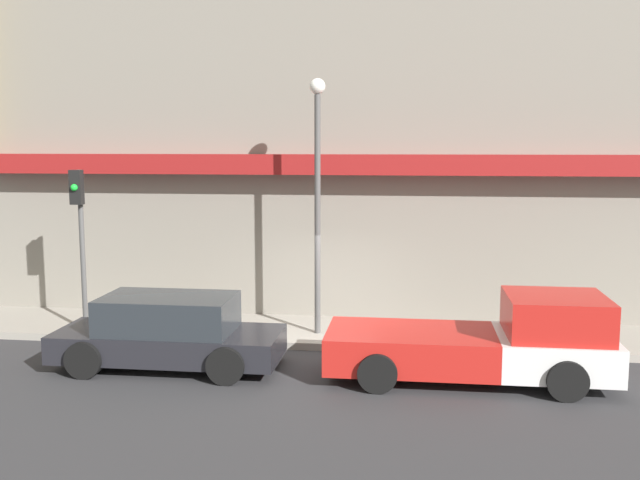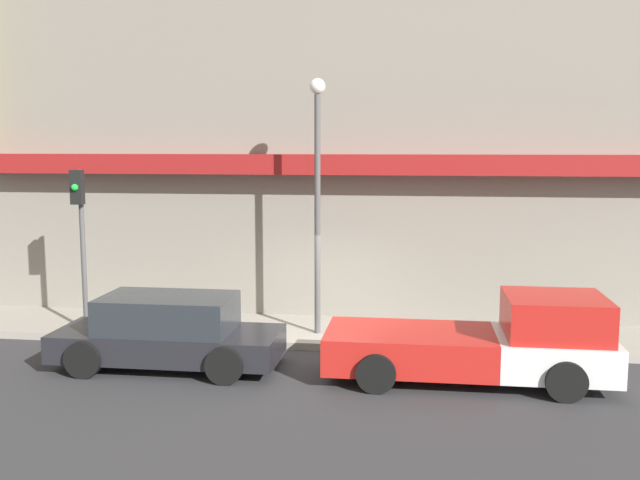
% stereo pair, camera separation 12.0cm
% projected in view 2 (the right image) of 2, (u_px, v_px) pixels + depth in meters
% --- Properties ---
extents(ground_plane, '(80.00, 80.00, 0.00)m').
position_uv_depth(ground_plane, '(317.00, 351.00, 15.93)').
color(ground_plane, '#2D2D30').
extents(sidewalk, '(36.00, 2.62, 0.17)m').
position_uv_depth(sidewalk, '(325.00, 332.00, 17.20)').
color(sidewalk, gray).
rests_on(sidewalk, ground).
extents(building, '(19.80, 3.80, 10.96)m').
position_uv_depth(building, '(337.00, 112.00, 19.23)').
color(building, gray).
rests_on(building, ground).
extents(pickup_truck, '(5.49, 2.18, 1.73)m').
position_uv_depth(pickup_truck, '(487.00, 343.00, 13.83)').
color(pickup_truck, silver).
rests_on(pickup_truck, ground).
extents(parked_car, '(4.63, 2.00, 1.51)m').
position_uv_depth(parked_car, '(168.00, 332.00, 14.70)').
color(parked_car, black).
rests_on(parked_car, ground).
extents(fire_hydrant, '(0.20, 0.20, 0.63)m').
position_uv_depth(fire_hydrant, '(184.00, 317.00, 17.08)').
color(fire_hydrant, red).
rests_on(fire_hydrant, sidewalk).
extents(street_lamp, '(0.36, 0.36, 5.90)m').
position_uv_depth(street_lamp, '(317.00, 178.00, 16.35)').
color(street_lamp, '#4C4C4C').
rests_on(street_lamp, sidewalk).
extents(traffic_light, '(0.28, 0.42, 3.84)m').
position_uv_depth(traffic_light, '(80.00, 221.00, 16.70)').
color(traffic_light, '#4C4C4C').
rests_on(traffic_light, sidewalk).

